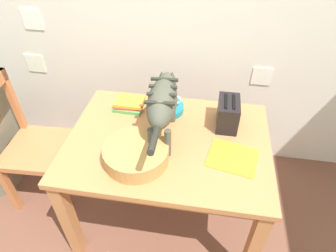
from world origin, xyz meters
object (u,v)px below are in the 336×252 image
Objects in this scene: dining_table at (168,151)px; wooden_chair_far at (32,146)px; coffee_mug at (168,100)px; wicker_basket at (136,154)px; book_stack at (129,104)px; saucer_bowl at (167,108)px; magazine at (233,157)px; toaster at (228,114)px; cat at (163,101)px.

wooden_chair_far is at bearing 176.40° from dining_table.
coffee_mug reaches higher than wicker_basket.
book_stack is at bearing 104.14° from wooden_chair_far.
coffee_mug is 0.46m from wicker_basket.
saucer_bowl is at bearing 78.79° from wicker_basket.
wooden_chair_far is at bearing -167.15° from saucer_bowl.
dining_table is 4.53× the size of magazine.
toaster is (0.46, 0.37, 0.04)m from wicker_basket.
saucer_bowl is at bearing 100.37° from dining_table.
cat is at bearing 86.39° from wooden_chair_far.
cat is 0.48m from magazine.
book_stack is at bearing -178.40° from coffee_mug.
saucer_bowl is 0.07m from coffee_mug.
book_stack is (-0.24, -0.01, 0.01)m from saucer_bowl.
magazine is 0.75× the size of wicker_basket.
wicker_basket is (0.16, -0.44, 0.02)m from book_stack.
cat is at bearing -39.76° from book_stack.
magazine is at bearing 10.84° from wicker_basket.
saucer_bowl is at bearing 1.62° from book_stack.
saucer_bowl is 1.13× the size of book_stack.
wooden_chair_far reaches higher than book_stack.
coffee_mug is at bearing 167.29° from toaster.
saucer_bowl is at bearing 167.40° from toaster.
magazine is at bearing -82.05° from toaster.
wooden_chair_far reaches higher than saucer_bowl.
saucer_bowl is at bearing 150.96° from magazine.
magazine is 1.26× the size of toaster.
saucer_bowl is (-0.01, 0.22, -0.21)m from cat.
cat reaches higher than saucer_bowl.
wooden_chair_far is at bearing -174.50° from toaster.
wooden_chair_far is (-0.66, -0.20, -0.29)m from book_stack.
magazine is (0.40, -0.13, -0.23)m from cat.
saucer_bowl is 0.24m from book_stack.
coffee_mug is 0.68× the size of toaster.
dining_table is 0.41m from book_stack.
coffee_mug is at bearing 100.13° from wooden_chair_far.
saucer_bowl is 1.06× the size of toaster.
coffee_mug is at bearing 89.14° from cat.
coffee_mug reaches higher than dining_table.
magazine is (0.41, -0.35, -0.08)m from coffee_mug.
saucer_bowl is at bearing 180.00° from coffee_mug.
dining_table is 0.33m from cat.
wooden_chair_far reaches higher than magazine.
toaster reaches higher than book_stack.
wicker_basket is at bearing -141.65° from toaster.
toaster is (0.32, 0.18, 0.18)m from dining_table.
toaster reaches higher than dining_table.
dining_table is 0.29m from saucer_bowl.
coffee_mug is (-0.01, 0.22, -0.15)m from cat.
book_stack is 0.56× the size of wicker_basket.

